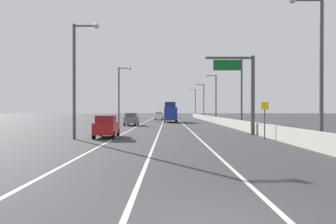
{
  "coord_description": "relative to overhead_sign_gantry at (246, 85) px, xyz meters",
  "views": [
    {
      "loc": [
        -1.06,
        -6.71,
        2.35
      ],
      "look_at": [
        -1.12,
        44.64,
        2.03
      ],
      "focal_mm": 33.97,
      "sensor_mm": 36.0,
      "label": 1
    }
  ],
  "objects": [
    {
      "name": "car_white_1",
      "position": [
        -9.46,
        45.51,
        -3.76
      ],
      "size": [
        1.9,
        4.74,
        1.94
      ],
      "color": "white",
      "rests_on": "ground_plane"
    },
    {
      "name": "lamp_post_right_third",
      "position": [
        1.88,
        32.51,
        0.68
      ],
      "size": [
        2.14,
        0.44,
        9.34
      ],
      "color": "#4C4C51",
      "rests_on": "ground_plane"
    },
    {
      "name": "lane_stripe_left",
      "position": [
        -11.76,
        31.63,
        -4.73
      ],
      "size": [
        0.16,
        130.0,
        0.0
      ],
      "primitive_type": "cube",
      "color": "silver",
      "rests_on": "ground_plane"
    },
    {
      "name": "lamp_post_left_near",
      "position": [
        -14.59,
        -4.57,
        0.68
      ],
      "size": [
        2.14,
        0.44,
        9.34
      ],
      "color": "#4C4C51",
      "rests_on": "ground_plane"
    },
    {
      "name": "box_truck",
      "position": [
        -6.87,
        31.7,
        -2.92
      ],
      "size": [
        2.56,
        8.27,
        3.97
      ],
      "color": "navy",
      "rests_on": "ground_plane"
    },
    {
      "name": "lamp_post_right_near",
      "position": [
        1.85,
        -10.57,
        0.68
      ],
      "size": [
        2.14,
        0.44,
        9.34
      ],
      "color": "#4C4C51",
      "rests_on": "ground_plane"
    },
    {
      "name": "car_gray_2",
      "position": [
        -12.92,
        18.35,
        -3.78
      ],
      "size": [
        1.92,
        4.2,
        1.9
      ],
      "color": "slate",
      "rests_on": "ground_plane"
    },
    {
      "name": "overhead_sign_gantry",
      "position": [
        0.0,
        0.0,
        0.0
      ],
      "size": [
        4.68,
        0.36,
        7.5
      ],
      "color": "#47474C",
      "rests_on": "ground_plane"
    },
    {
      "name": "lane_stripe_right",
      "position": [
        -4.76,
        31.63,
        -4.73
      ],
      "size": [
        0.16,
        130.0,
        0.0
      ],
      "primitive_type": "cube",
      "color": "silver",
      "rests_on": "ground_plane"
    },
    {
      "name": "car_blue_3",
      "position": [
        -6.58,
        66.96,
        -3.72
      ],
      "size": [
        1.88,
        4.42,
        2.02
      ],
      "color": "#1E389E",
      "rests_on": "ground_plane"
    },
    {
      "name": "lamp_post_right_fourth",
      "position": [
        1.89,
        54.05,
        0.68
      ],
      "size": [
        2.14,
        0.44,
        9.34
      ],
      "color": "#4C4C51",
      "rests_on": "ground_plane"
    },
    {
      "name": "jersey_barrier_right",
      "position": [
        1.34,
        16.63,
        -4.18
      ],
      "size": [
        0.6,
        120.0,
        1.1
      ],
      "primitive_type": "cube",
      "color": "#B2ADA3",
      "rests_on": "ground_plane"
    },
    {
      "name": "lamp_post_right_fifth",
      "position": [
        1.52,
        75.59,
        0.68
      ],
      "size": [
        2.14,
        0.44,
        9.34
      ],
      "color": "#4C4C51",
      "rests_on": "ground_plane"
    },
    {
      "name": "lane_stripe_center",
      "position": [
        -8.26,
        31.63,
        -4.73
      ],
      "size": [
        0.16,
        130.0,
        0.0
      ],
      "primitive_type": "cube",
      "color": "silver",
      "rests_on": "ground_plane"
    },
    {
      "name": "ground_plane",
      "position": [
        -6.26,
        40.63,
        -4.73
      ],
      "size": [
        320.0,
        320.0,
        0.0
      ],
      "primitive_type": "plane",
      "color": "#38383A"
    },
    {
      "name": "car_silver_5",
      "position": [
        -6.77,
        59.14,
        -3.77
      ],
      "size": [
        1.83,
        4.2,
        1.92
      ],
      "color": "#B7B7BC",
      "rests_on": "ground_plane"
    },
    {
      "name": "lamp_post_left_mid",
      "position": [
        -15.0,
        21.28,
        0.68
      ],
      "size": [
        2.14,
        0.44,
        9.34
      ],
      "color": "#4C4C51",
      "rests_on": "ground_plane"
    },
    {
      "name": "speed_advisory_sign",
      "position": [
        0.44,
        -4.66,
        -2.96
      ],
      "size": [
        0.6,
        0.11,
        3.0
      ],
      "color": "#4C4C51",
      "rests_on": "ground_plane"
    },
    {
      "name": "car_red_4",
      "position": [
        -12.57,
        -3.0,
        -3.78
      ],
      "size": [
        1.92,
        4.24,
        1.9
      ],
      "color": "red",
      "rests_on": "ground_plane"
    },
    {
      "name": "lamp_post_right_second",
      "position": [
        1.94,
        10.97,
        0.68
      ],
      "size": [
        2.14,
        0.44,
        9.34
      ],
      "color": "#4C4C51",
      "rests_on": "ground_plane"
    },
    {
      "name": "car_black_0",
      "position": [
        -6.95,
        47.56,
        -3.76
      ],
      "size": [
        1.85,
        4.33,
        1.94
      ],
      "color": "black",
      "rests_on": "ground_plane"
    }
  ]
}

